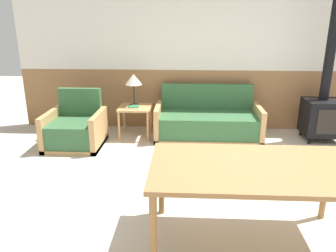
{
  "coord_description": "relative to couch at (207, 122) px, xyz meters",
  "views": [
    {
      "loc": [
        -0.65,
        -3.16,
        1.9
      ],
      "look_at": [
        -0.87,
        1.02,
        0.54
      ],
      "focal_mm": 35.0,
      "sensor_mm": 36.0,
      "label": 1
    }
  ],
  "objects": [
    {
      "name": "wall_back",
      "position": [
        0.26,
        0.51,
        1.1
      ],
      "size": [
        7.2,
        0.06,
        2.7
      ],
      "color": "#996B42",
      "rests_on": "ground_plane"
    },
    {
      "name": "side_table",
      "position": [
        -1.21,
        -0.04,
        0.18
      ],
      "size": [
        0.53,
        0.53,
        0.52
      ],
      "color": "tan",
      "rests_on": "ground_plane"
    },
    {
      "name": "couch",
      "position": [
        0.0,
        0.0,
        0.0
      ],
      "size": [
        1.74,
        0.82,
        0.84
      ],
      "color": "tan",
      "rests_on": "ground_plane"
    },
    {
      "name": "armchair",
      "position": [
        -2.09,
        -0.51,
        0.0
      ],
      "size": [
        0.84,
        0.82,
        0.85
      ],
      "rotation": [
        0.0,
        0.0,
        0.2
      ],
      "color": "tan",
      "rests_on": "ground_plane"
    },
    {
      "name": "dining_table",
      "position": [
        0.2,
        -2.77,
        0.43
      ],
      "size": [
        1.73,
        0.97,
        0.75
      ],
      "color": "#9E7042",
      "rests_on": "ground_plane"
    },
    {
      "name": "book_stack",
      "position": [
        -1.23,
        -0.12,
        0.28
      ],
      "size": [
        0.21,
        0.15,
        0.04
      ],
      "color": "white",
      "rests_on": "side_table"
    },
    {
      "name": "ground_plane",
      "position": [
        0.26,
        -2.12,
        -0.25
      ],
      "size": [
        16.0,
        16.0,
        0.0
      ],
      "primitive_type": "plane",
      "color": "beige"
    },
    {
      "name": "wood_stove",
      "position": [
        1.85,
        -0.04,
        0.35
      ],
      "size": [
        0.58,
        0.53,
        2.43
      ],
      "color": "black",
      "rests_on": "ground_plane"
    },
    {
      "name": "table_lamp",
      "position": [
        -1.24,
        0.06,
        0.69
      ],
      "size": [
        0.28,
        0.28,
        0.53
      ],
      "color": "#262628",
      "rests_on": "side_table"
    }
  ]
}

